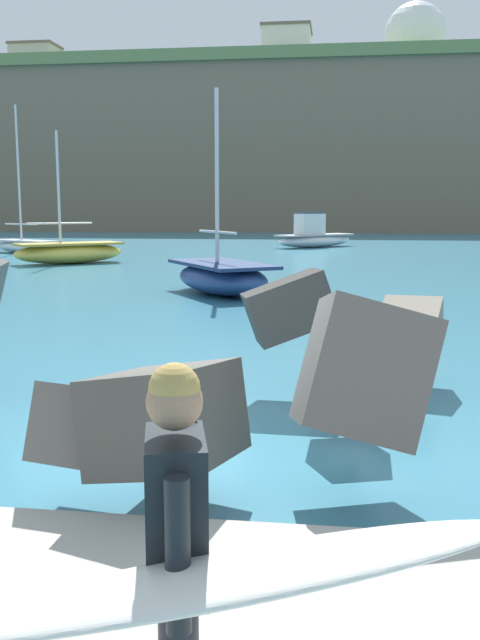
# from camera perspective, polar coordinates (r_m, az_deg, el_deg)

# --- Properties ---
(ground_plane) EXTENTS (400.00, 400.00, 0.00)m
(ground_plane) POSITION_cam_1_polar(r_m,az_deg,el_deg) (7.39, -3.71, -11.33)
(ground_plane) COLOR teal
(surfer_with_board) EXTENTS (2.12, 1.36, 1.78)m
(surfer_with_board) POSITION_cam_1_polar(r_m,az_deg,el_deg) (2.74, -4.29, -19.20)
(surfer_with_board) COLOR black
(surfer_with_board) RESTS_ON walkway_path
(boat_near_right) EXTENTS (4.86, 3.60, 8.13)m
(boat_near_right) POSITION_cam_1_polar(r_m,az_deg,el_deg) (41.98, -16.80, 5.79)
(boat_near_right) COLOR white
(boat_near_right) RESTS_ON ground
(boat_mid_left) EXTENTS (4.17, 4.85, 6.00)m
(boat_mid_left) POSITION_cam_1_polar(r_m,az_deg,el_deg) (21.23, -1.47, 3.51)
(boat_mid_left) COLOR navy
(boat_mid_left) RESTS_ON ground
(boat_mid_centre) EXTENTS (5.53, 5.68, 2.27)m
(boat_mid_centre) POSITION_cam_1_polar(r_m,az_deg,el_deg) (46.43, 5.93, 6.67)
(boat_mid_centre) COLOR white
(boat_mid_centre) RESTS_ON ground
(boat_mid_right) EXTENTS (5.22, 4.89, 5.95)m
(boat_mid_right) POSITION_cam_1_polar(r_m,az_deg,el_deg) (33.79, -13.55, 5.32)
(boat_mid_right) COLOR #EAC64C
(boat_mid_right) RESTS_ON ground
(headland_bluff) EXTENTS (103.36, 44.05, 18.10)m
(headland_bluff) POSITION_cam_1_polar(r_m,az_deg,el_deg) (95.32, -1.41, 12.95)
(headland_bluff) COLOR #756651
(headland_bluff) RESTS_ON ground
(radar_dome) EXTENTS (7.98, 7.98, 11.04)m
(radar_dome) POSITION_cam_1_polar(r_m,az_deg,el_deg) (103.27, 13.85, 20.89)
(radar_dome) COLOR silver
(radar_dome) RESTS_ON headland_bluff
(station_building_west) EXTENTS (5.83, 4.89, 5.26)m
(station_building_west) POSITION_cam_1_polar(r_m,az_deg,el_deg) (101.56, -16.01, 19.01)
(station_building_west) COLOR #B2ADA3
(station_building_west) RESTS_ON headland_bluff
(station_building_central) EXTENTS (5.54, 6.21, 4.41)m
(station_building_central) POSITION_cam_1_polar(r_m,az_deg,el_deg) (86.20, 3.78, 20.90)
(station_building_central) COLOR silver
(station_building_central) RESTS_ON headland_bluff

